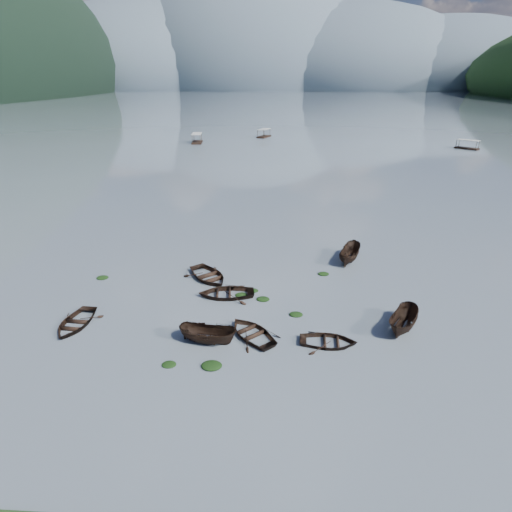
# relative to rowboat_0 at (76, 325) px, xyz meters

# --- Properties ---
(ground_plane) EXTENTS (2400.00, 2400.00, 0.00)m
(ground_plane) POSITION_rel_rowboat_0_xyz_m (13.02, -2.97, 0.00)
(ground_plane) COLOR slate
(haze_mtn_a) EXTENTS (520.00, 520.00, 280.00)m
(haze_mtn_a) POSITION_rel_rowboat_0_xyz_m (-246.98, 897.03, 0.00)
(haze_mtn_a) COLOR #475666
(haze_mtn_a) RESTS_ON ground
(haze_mtn_b) EXTENTS (520.00, 520.00, 340.00)m
(haze_mtn_b) POSITION_rel_rowboat_0_xyz_m (-46.98, 897.03, 0.00)
(haze_mtn_b) COLOR #475666
(haze_mtn_b) RESTS_ON ground
(haze_mtn_c) EXTENTS (520.00, 520.00, 260.00)m
(haze_mtn_c) POSITION_rel_rowboat_0_xyz_m (153.02, 897.03, 0.00)
(haze_mtn_c) COLOR #475666
(haze_mtn_c) RESTS_ON ground
(haze_mtn_d) EXTENTS (520.00, 520.00, 220.00)m
(haze_mtn_d) POSITION_rel_rowboat_0_xyz_m (333.02, 897.03, 0.00)
(haze_mtn_d) COLOR #475666
(haze_mtn_d) RESTS_ON ground
(rowboat_0) EXTENTS (3.39, 4.53, 0.89)m
(rowboat_0) POSITION_rel_rowboat_0_xyz_m (0.00, 0.00, 0.00)
(rowboat_0) COLOR black
(rowboat_0) RESTS_ON ground
(rowboat_2) EXTENTS (4.36, 2.26, 1.60)m
(rowboat_2) POSITION_rel_rowboat_0_xyz_m (10.25, -1.56, 0.00)
(rowboat_2) COLOR black
(rowboat_2) RESTS_ON ground
(rowboat_3) EXTENTS (5.12, 5.26, 0.89)m
(rowboat_3) POSITION_rel_rowboat_0_xyz_m (13.28, -0.59, 0.00)
(rowboat_3) COLOR black
(rowboat_3) RESTS_ON ground
(rowboat_4) EXTENTS (4.15, 3.08, 0.83)m
(rowboat_4) POSITION_rel_rowboat_0_xyz_m (18.63, -1.33, 0.00)
(rowboat_4) COLOR black
(rowboat_4) RESTS_ON ground
(rowboat_5) EXTENTS (3.66, 4.63, 1.70)m
(rowboat_5) POSITION_rel_rowboat_0_xyz_m (24.28, 0.80, 0.00)
(rowboat_5) COLOR black
(rowboat_5) RESTS_ON ground
(rowboat_6) EXTENTS (5.87, 6.10, 1.03)m
(rowboat_6) POSITION_rel_rowboat_0_xyz_m (8.67, 8.16, 0.00)
(rowboat_6) COLOR black
(rowboat_6) RESTS_ON ground
(rowboat_7) EXTENTS (5.06, 3.88, 0.97)m
(rowboat_7) POSITION_rel_rowboat_0_xyz_m (10.71, 5.04, 0.00)
(rowboat_7) COLOR black
(rowboat_7) RESTS_ON ground
(rowboat_8) EXTENTS (3.31, 4.83, 1.75)m
(rowboat_8) POSITION_rel_rowboat_0_xyz_m (22.24, 12.91, 0.00)
(rowboat_8) COLOR black
(rowboat_8) RESTS_ON ground
(weed_clump_0) EXTENTS (0.95, 0.78, 0.21)m
(weed_clump_0) POSITION_rel_rowboat_0_xyz_m (8.14, -4.12, 0.00)
(weed_clump_0) COLOR black
(weed_clump_0) RESTS_ON ground
(weed_clump_1) EXTENTS (1.11, 0.89, 0.24)m
(weed_clump_1) POSITION_rel_rowboat_0_xyz_m (13.86, 4.55, 0.00)
(weed_clump_1) COLOR black
(weed_clump_1) RESTS_ON ground
(weed_clump_2) EXTENTS (1.35, 1.08, 0.29)m
(weed_clump_2) POSITION_rel_rowboat_0_xyz_m (10.91, -4.13, 0.00)
(weed_clump_2) COLOR black
(weed_clump_2) RESTS_ON ground
(weed_clump_3) EXTENTS (0.92, 0.78, 0.21)m
(weed_clump_3) POSITION_rel_rowboat_0_xyz_m (12.94, 6.01, 0.00)
(weed_clump_3) COLOR black
(weed_clump_3) RESTS_ON ground
(weed_clump_4) EXTENTS (1.07, 0.85, 0.22)m
(weed_clump_4) POSITION_rel_rowboat_0_xyz_m (16.52, 2.33, 0.00)
(weed_clump_4) COLOR black
(weed_clump_4) RESTS_ON ground
(weed_clump_5) EXTENTS (1.12, 0.90, 0.24)m
(weed_clump_5) POSITION_rel_rowboat_0_xyz_m (-1.15, 7.69, 0.00)
(weed_clump_5) COLOR black
(weed_clump_5) RESTS_ON ground
(weed_clump_6) EXTENTS (1.07, 0.89, 0.22)m
(weed_clump_6) POSITION_rel_rowboat_0_xyz_m (11.98, 5.14, 0.00)
(weed_clump_6) COLOR black
(weed_clump_6) RESTS_ON ground
(weed_clump_7) EXTENTS (1.06, 0.85, 0.23)m
(weed_clump_7) POSITION_rel_rowboat_0_xyz_m (19.37, 9.62, 0.00)
(weed_clump_7) COLOR black
(weed_clump_7) RESTS_ON ground
(pontoon_left) EXTENTS (3.50, 6.95, 2.56)m
(pontoon_left) POSITION_rel_rowboat_0_xyz_m (-8.88, 94.26, 0.00)
(pontoon_left) COLOR black
(pontoon_left) RESTS_ON ground
(pontoon_centre) EXTENTS (4.60, 6.73, 2.38)m
(pontoon_centre) POSITION_rel_rowboat_0_xyz_m (10.07, 108.15, 0.00)
(pontoon_centre) COLOR black
(pontoon_centre) RESTS_ON ground
(pontoon_right) EXTENTS (5.91, 5.77, 2.23)m
(pontoon_right) POSITION_rel_rowboat_0_xyz_m (64.97, 87.25, 0.00)
(pontoon_right) COLOR black
(pontoon_right) RESTS_ON ground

